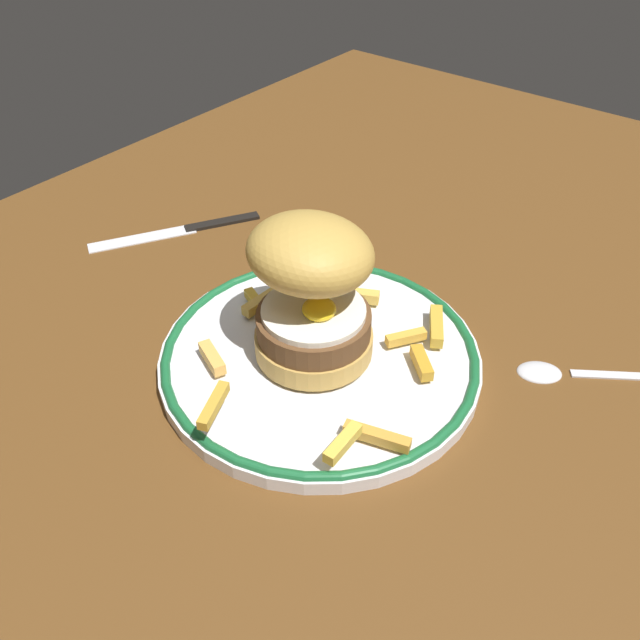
% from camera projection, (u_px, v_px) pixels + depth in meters
% --- Properties ---
extents(ground_plane, '(1.35, 0.96, 0.04)m').
position_uv_depth(ground_plane, '(340.00, 408.00, 0.54)').
color(ground_plane, '#5A3717').
extents(dinner_plate, '(0.26, 0.26, 0.02)m').
position_uv_depth(dinner_plate, '(320.00, 356.00, 0.54)').
color(dinner_plate, silver).
rests_on(dinner_plate, ground_plane).
extents(burger, '(0.12, 0.11, 0.12)m').
position_uv_depth(burger, '(312.00, 287.00, 0.50)').
color(burger, '#C09547').
rests_on(burger, dinner_plate).
extents(fries_pile, '(0.23, 0.21, 0.02)m').
position_uv_depth(fries_pile, '(334.00, 343.00, 0.53)').
color(fries_pile, gold).
rests_on(fries_pile, dinner_plate).
extents(knife, '(0.16, 0.10, 0.01)m').
position_uv_depth(knife, '(190.00, 228.00, 0.71)').
color(knife, black).
rests_on(knife, ground_plane).
extents(spoon, '(0.09, 0.12, 0.01)m').
position_uv_depth(spoon, '(559.00, 370.00, 0.54)').
color(spoon, silver).
rests_on(spoon, ground_plane).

